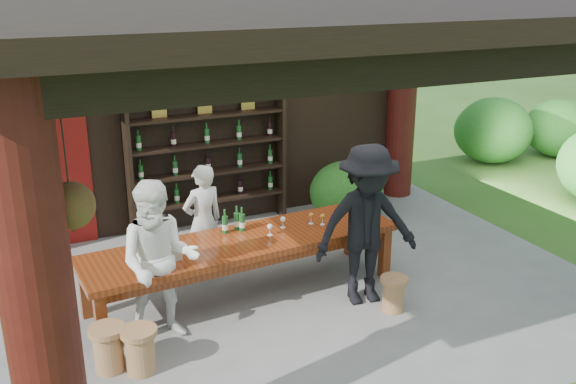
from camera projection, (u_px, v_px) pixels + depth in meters
name	position (u px, v px, depth m)	size (l,w,h in m)	color
ground	(301.00, 286.00, 8.22)	(90.00, 90.00, 0.00)	#2D5119
pavilion	(286.00, 116.00, 7.88)	(7.50, 6.00, 3.60)	slate
wine_shelf	(208.00, 159.00, 9.81)	(2.47, 0.38, 2.17)	black
tasting_table	(244.00, 248.00, 7.79)	(3.98, 1.29, 0.75)	#62240E
stool_near_left	(140.00, 349.00, 6.39)	(0.37, 0.37, 0.49)	#9B673E
stool_near_right	(394.00, 293.00, 7.55)	(0.33, 0.33, 0.43)	#9B673E
stool_far_left	(108.00, 347.00, 6.42)	(0.37, 0.37, 0.49)	#9B673E
host	(203.00, 222.00, 8.24)	(0.56, 0.37, 1.53)	beige
guest_woman	(159.00, 262.00, 6.82)	(0.87, 0.68, 1.80)	white
guest_man	(367.00, 225.00, 7.55)	(1.27, 0.73, 1.97)	black
table_bottles	(235.00, 219.00, 7.96)	(0.30, 0.14, 0.31)	#194C1E
table_glasses	(297.00, 222.00, 8.08)	(0.81, 0.22, 0.15)	silver
napkin_basket	(169.00, 254.00, 7.19)	(0.26, 0.18, 0.14)	#BF6672
shrubs	(460.00, 199.00, 9.74)	(14.92, 7.67, 1.36)	#194C14
trees	(470.00, 4.00, 9.39)	(21.38, 9.72, 4.80)	#3F2819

